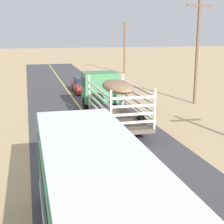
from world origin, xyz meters
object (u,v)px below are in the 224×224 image
Objects in this scene: livestock_truck at (106,92)px; car_far at (83,85)px; bus at (102,222)px; power_pole_mid at (197,49)px; power_pole_far at (124,46)px.

livestock_truck is 10.40m from car_far.
car_far is at bearing 81.77° from bus.
power_pole_far is (0.00, 21.48, -0.67)m from power_pole_mid.
livestock_truck reaches higher than car_far.
livestock_truck is 1.35× the size of power_pole_far.
livestock_truck is at bearing -90.23° from car_far.
livestock_truck is 9.14m from power_pole_mid.
bus reaches higher than livestock_truck.
livestock_truck is 0.97× the size of bus.
power_pole_mid is (8.26, 2.76, 2.76)m from livestock_truck.
power_pole_mid is 1.18× the size of power_pole_far.
power_pole_mid is at bearing -90.00° from power_pole_far.
power_pole_far is (12.05, 40.40, 2.14)m from bus.
livestock_truck is 1.14× the size of power_pole_mid.
bus is at bearing -122.51° from power_pole_mid.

